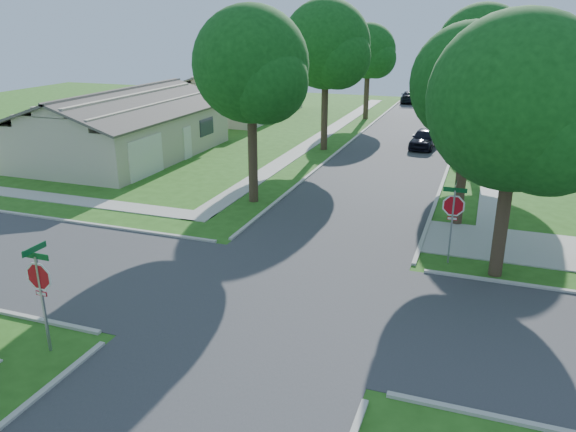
# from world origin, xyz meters

# --- Properties ---
(ground) EXTENTS (100.00, 100.00, 0.00)m
(ground) POSITION_xyz_m (0.00, 0.00, 0.00)
(ground) COLOR #295818
(ground) RESTS_ON ground
(road_ns) EXTENTS (7.00, 100.00, 0.02)m
(road_ns) POSITION_xyz_m (0.00, 0.00, 0.00)
(road_ns) COLOR #333335
(road_ns) RESTS_ON ground
(sidewalk_ne) EXTENTS (1.20, 40.00, 0.04)m
(sidewalk_ne) POSITION_xyz_m (6.10, 26.00, 0.02)
(sidewalk_ne) COLOR #9E9B91
(sidewalk_ne) RESTS_ON ground
(sidewalk_nw) EXTENTS (1.20, 40.00, 0.04)m
(sidewalk_nw) POSITION_xyz_m (-6.10, 26.00, 0.02)
(sidewalk_nw) COLOR #9E9B91
(sidewalk_nw) RESTS_ON ground
(driveway) EXTENTS (8.80, 3.60, 0.05)m
(driveway) POSITION_xyz_m (7.90, 7.10, 0.03)
(driveway) COLOR #9E9B91
(driveway) RESTS_ON ground
(stop_sign_sw) EXTENTS (1.05, 0.80, 2.98)m
(stop_sign_sw) POSITION_xyz_m (-4.70, -4.70, 2.03)
(stop_sign_sw) COLOR gray
(stop_sign_sw) RESTS_ON ground
(stop_sign_ne) EXTENTS (1.05, 0.80, 2.98)m
(stop_sign_ne) POSITION_xyz_m (4.70, 4.70, 2.03)
(stop_sign_ne) COLOR gray
(stop_sign_ne) RESTS_ON ground
(tree_e_near) EXTENTS (4.97, 4.80, 8.28)m
(tree_e_near) POSITION_xyz_m (4.75, 9.01, 5.64)
(tree_e_near) COLOR #38281C
(tree_e_near) RESTS_ON ground
(tree_e_mid) EXTENTS (5.59, 5.40, 9.21)m
(tree_e_mid) POSITION_xyz_m (4.76, 21.01, 6.25)
(tree_e_mid) COLOR #38281C
(tree_e_mid) RESTS_ON ground
(tree_e_far) EXTENTS (5.17, 5.00, 8.72)m
(tree_e_far) POSITION_xyz_m (4.75, 34.01, 5.98)
(tree_e_far) COLOR #38281C
(tree_e_far) RESTS_ON ground
(tree_w_near) EXTENTS (5.38, 5.20, 8.97)m
(tree_w_near) POSITION_xyz_m (-4.64, 9.01, 6.12)
(tree_w_near) COLOR #38281C
(tree_w_near) RESTS_ON ground
(tree_w_mid) EXTENTS (5.80, 5.60, 9.56)m
(tree_w_mid) POSITION_xyz_m (-4.64, 21.01, 6.49)
(tree_w_mid) COLOR #38281C
(tree_w_mid) RESTS_ON ground
(tree_w_far) EXTENTS (4.76, 4.60, 8.04)m
(tree_w_far) POSITION_xyz_m (-4.65, 34.01, 5.51)
(tree_w_far) COLOR #38281C
(tree_w_far) RESTS_ON ground
(tree_ne_corner) EXTENTS (5.80, 5.60, 8.66)m
(tree_ne_corner) POSITION_xyz_m (6.36, 4.21, 5.59)
(tree_ne_corner) COLOR #38281C
(tree_ne_corner) RESTS_ON ground
(house_nw_near) EXTENTS (8.42, 13.60, 4.23)m
(house_nw_near) POSITION_xyz_m (-15.99, 15.00, 1.52)
(house_nw_near) COLOR #B4A48E
(house_nw_near) RESTS_ON ground
(house_nw_far) EXTENTS (8.42, 13.60, 4.23)m
(house_nw_far) POSITION_xyz_m (-15.99, 32.00, 1.52)
(house_nw_far) COLOR #B4A48E
(house_nw_far) RESTS_ON ground
(car_curb_east) EXTENTS (1.87, 3.96, 1.31)m
(car_curb_east) POSITION_xyz_m (1.57, 23.75, 0.65)
(car_curb_east) COLOR black
(car_curb_east) RESTS_ON ground
(car_curb_west) EXTENTS (2.04, 4.25, 1.20)m
(car_curb_west) POSITION_xyz_m (-2.57, 45.50, 0.60)
(car_curb_west) COLOR black
(car_curb_west) RESTS_ON ground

